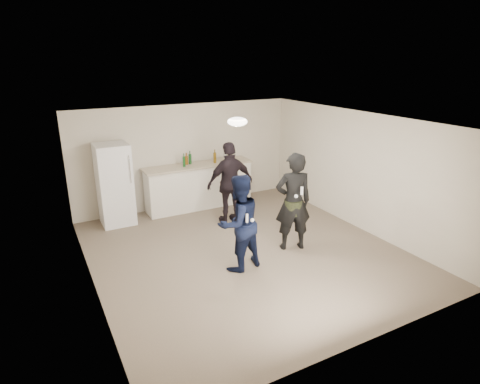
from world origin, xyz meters
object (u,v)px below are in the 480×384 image
fridge (115,185)px  shaker (186,161)px  counter (199,187)px  woman (293,202)px  spectator (230,183)px  man (239,223)px

fridge → shaker: bearing=6.7°
counter → woman: woman is taller
woman → counter: bearing=-58.9°
counter → spectator: (0.24, -1.24, 0.39)m
fridge → spectator: bearing=-27.5°
fridge → shaker: (1.76, 0.21, 0.28)m
shaker → man: size_ratio=0.10×
woman → spectator: 1.77m
shaker → spectator: bearing=-70.7°
counter → woman: bearing=-76.6°
fridge → spectator: 2.53m
man → woman: bearing=178.1°
woman → shaker: bearing=-55.2°
fridge → shaker: size_ratio=10.59×
fridge → woman: 3.95m
woman → spectator: (-0.46, 1.71, -0.04)m
fridge → woman: (2.71, -2.88, 0.05)m
fridge → man: (1.44, -3.08, -0.04)m
man → woman: size_ratio=0.90×
shaker → counter: bearing=-29.0°
shaker → spectator: (0.48, -1.38, -0.26)m
shaker → spectator: 1.48m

